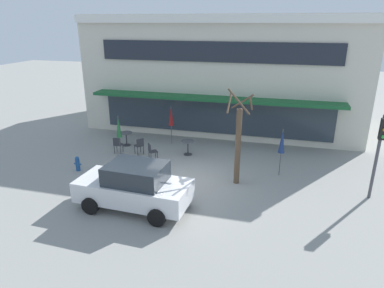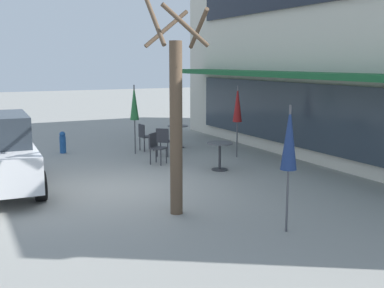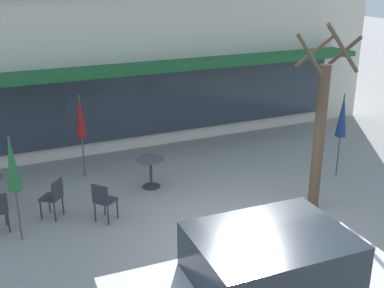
{
  "view_description": "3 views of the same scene",
  "coord_description": "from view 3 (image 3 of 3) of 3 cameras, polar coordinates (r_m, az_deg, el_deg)",
  "views": [
    {
      "loc": [
        3.82,
        -12.93,
        6.63
      ],
      "look_at": [
        -0.34,
        2.47,
        0.87
      ],
      "focal_mm": 32.0,
      "sensor_mm": 36.0,
      "label": 1
    },
    {
      "loc": [
        10.35,
        -3.22,
        2.9
      ],
      "look_at": [
        -0.64,
        2.25,
        0.81
      ],
      "focal_mm": 45.0,
      "sensor_mm": 36.0,
      "label": 2
    },
    {
      "loc": [
        -4.42,
        -7.24,
        5.08
      ],
      "look_at": [
        0.32,
        3.05,
        1.01
      ],
      "focal_mm": 45.0,
      "sensor_mm": 36.0,
      "label": 3
    }
  ],
  "objects": [
    {
      "name": "ground_plane",
      "position": [
        9.89,
        5.83,
        -11.29
      ],
      "size": [
        80.0,
        80.0,
        0.0
      ],
      "primitive_type": "plane",
      "color": "gray"
    },
    {
      "name": "building_facade",
      "position": [
        17.83,
        -10.62,
        14.3
      ],
      "size": [
        16.68,
        9.1,
        6.99
      ],
      "color": "beige",
      "rests_on": "ground"
    },
    {
      "name": "cafe_table_near_wall",
      "position": [
        11.93,
        -4.9,
        -2.84
      ],
      "size": [
        0.7,
        0.7,
        0.76
      ],
      "color": "#333338",
      "rests_on": "ground"
    },
    {
      "name": "patio_umbrella_green_folded",
      "position": [
        12.49,
        -13.11,
        3.16
      ],
      "size": [
        0.28,
        0.28,
        2.2
      ],
      "color": "#4C4C51",
      "rests_on": "ground"
    },
    {
      "name": "patio_umbrella_cream_folded",
      "position": [
        12.79,
        17.39,
        3.16
      ],
      "size": [
        0.28,
        0.28,
        2.2
      ],
      "color": "#4C4C51",
      "rests_on": "ground"
    },
    {
      "name": "patio_umbrella_corner_open",
      "position": [
        9.77,
        -20.55,
        -2.27
      ],
      "size": [
        0.28,
        0.28,
        2.2
      ],
      "color": "#4C4C51",
      "rests_on": "ground"
    },
    {
      "name": "cafe_chair_0",
      "position": [
        10.85,
        -16.06,
        -5.91
      ],
      "size": [
        0.56,
        0.56,
        0.89
      ],
      "color": "#333338",
      "rests_on": "ground"
    },
    {
      "name": "cafe_chair_1",
      "position": [
        10.45,
        -10.47,
        -6.47
      ],
      "size": [
        0.56,
        0.56,
        0.89
      ],
      "color": "#333338",
      "rests_on": "ground"
    },
    {
      "name": "street_tree",
      "position": [
        10.67,
        14.93,
        1.72
      ],
      "size": [
        1.0,
        1.03,
        4.19
      ],
      "color": "brown",
      "rests_on": "ground"
    }
  ]
}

